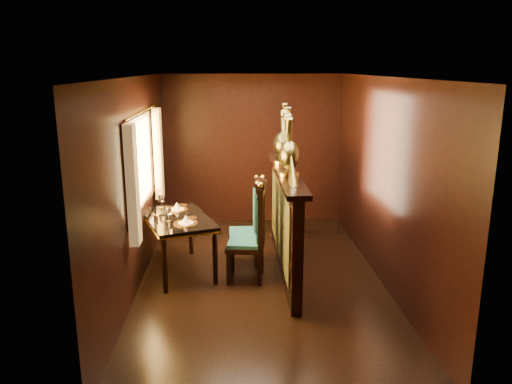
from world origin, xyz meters
TOP-DOWN VIEW (x-y plane):
  - ground at (0.00, 0.00)m, footprint 5.00×5.00m
  - room_shell at (-0.09, 0.02)m, footprint 3.04×5.04m
  - partition at (0.32, 0.30)m, footprint 0.26×2.70m
  - dining_table at (-1.06, 0.31)m, footprint 1.14×1.44m
  - chair_left at (-0.07, 0.01)m, footprint 0.52×0.54m
  - chair_right at (-0.09, 0.53)m, footprint 0.43×0.48m
  - peacock_left at (0.33, -0.11)m, footprint 0.25×0.67m
  - peacock_right at (0.33, 0.67)m, footprint 0.25×0.68m

SIDE VIEW (x-z plane):
  - ground at x=0.00m, z-range 0.00..0.00m
  - chair_right at x=-0.09m, z-range 0.02..1.22m
  - dining_table at x=-1.06m, z-range 0.20..1.14m
  - chair_left at x=-0.07m, z-range 0.03..1.33m
  - partition at x=0.32m, z-range 0.03..1.39m
  - room_shell at x=-0.09m, z-range 0.32..2.84m
  - peacock_left at x=0.33m, z-range 1.36..2.15m
  - peacock_right at x=0.33m, z-range 1.36..2.17m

